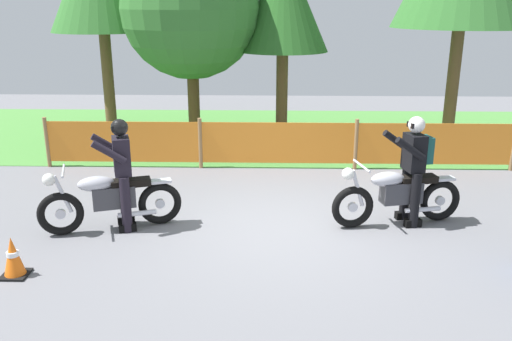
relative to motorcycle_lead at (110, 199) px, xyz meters
The scene contains 10 objects.
ground 2.60m from the motorcycle_lead, ahead, with size 24.00×24.00×0.02m, color slate.
grass_verge 6.76m from the motorcycle_lead, 67.78° to the left, with size 24.00×6.13×0.01m, color #4C8C3D.
barrier_fence 4.07m from the motorcycle_lead, 51.24° to the left, with size 9.63×0.08×1.05m.
tree_near_left 5.96m from the motorcycle_lead, 84.16° to the left, with size 3.19×3.19×4.74m.
tree_near_right 6.73m from the motorcycle_lead, 64.11° to the left, with size 2.13×2.13×4.55m.
motorcycle_lead is the anchor object (origin of this frame).
motorcycle_trailing 4.35m from the motorcycle_lead, ahead, with size 2.08×0.73×1.00m.
rider_lead 0.48m from the motorcycle_lead, 19.01° to the left, with size 0.68×0.67×1.69m.
rider_trailing 4.60m from the motorcycle_lead, ahead, with size 0.75×0.63×1.69m.
traffic_cone 1.70m from the motorcycle_lead, 118.70° to the right, with size 0.32×0.32×0.53m.
Camera 1 is at (-0.16, -7.61, 3.30)m, focal length 37.56 mm.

